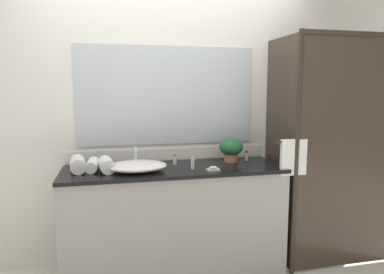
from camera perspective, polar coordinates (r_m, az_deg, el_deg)
ground_plane at (r=3.21m, az=-2.79°, el=-20.87°), size 8.00×8.00×0.00m
wall_back_with_mirror at (r=3.17m, az=-4.06°, el=3.51°), size 4.40×0.06×2.60m
vanity_cabinet at (r=3.03m, az=-2.88°, el=-13.29°), size 1.80×0.58×0.90m
shower_enclosure at (r=3.18m, az=21.06°, el=-2.01°), size 1.20×0.59×2.00m
sink_basin at (r=2.79m, az=-8.94°, el=-4.72°), size 0.47×0.35×0.08m
faucet at (r=2.94m, az=-9.18°, el=-3.77°), size 0.17×0.13×0.17m
potted_plant at (r=3.12m, az=6.39°, el=-1.82°), size 0.21×0.21×0.21m
soap_dish at (r=2.79m, az=3.48°, el=-5.18°), size 0.10×0.07×0.04m
amenity_bottle_conditioner at (r=3.21m, az=8.84°, el=-3.07°), size 0.03×0.03×0.09m
amenity_bottle_shampoo at (r=3.00m, az=-2.82°, el=-3.74°), size 0.03×0.03×0.09m
amenity_bottle_body_wash at (r=2.82m, az=0.11°, el=-4.31°), size 0.03×0.03×0.10m
rolled_towel_near_edge at (r=2.88m, az=-18.13°, el=-4.23°), size 0.14×0.27×0.12m
rolled_towel_middle at (r=2.88m, az=-15.93°, el=-4.41°), size 0.10×0.25×0.09m
rolled_towel_far_edge at (r=2.81m, az=-13.76°, el=-4.44°), size 0.14×0.24×0.11m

